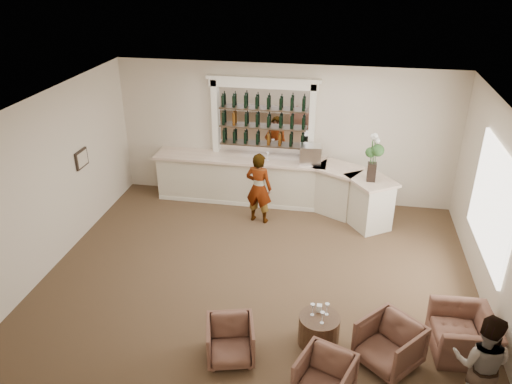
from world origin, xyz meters
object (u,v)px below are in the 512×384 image
(bar_counter, at_px, (274,183))
(espresso_machine, at_px, (310,154))
(cocktail_table, at_px, (319,330))
(armchair_far, at_px, (463,334))
(armchair_right, at_px, (389,344))
(flower_vase, at_px, (373,154))
(sommelier, at_px, (259,188))
(guest, at_px, (481,364))
(armchair_left, at_px, (230,341))
(armchair_center, at_px, (325,377))

(bar_counter, bearing_deg, espresso_machine, 4.90)
(cocktail_table, bearing_deg, armchair_far, 5.68)
(armchair_right, distance_m, flower_vase, 4.33)
(sommelier, height_order, guest, sommelier)
(armchair_right, bearing_deg, armchair_left, -131.30)
(guest, height_order, armchair_right, guest)
(bar_counter, distance_m, armchair_right, 5.38)
(cocktail_table, height_order, espresso_machine, espresso_machine)
(espresso_machine, distance_m, flower_vase, 1.60)
(bar_counter, relative_size, flower_vase, 5.34)
(armchair_center, bearing_deg, armchair_right, 61.20)
(guest, distance_m, armchair_left, 3.45)
(armchair_far, bearing_deg, bar_counter, -144.72)
(cocktail_table, xyz_separation_m, armchair_left, (-1.28, -0.56, 0.08))
(sommelier, distance_m, armchair_far, 5.16)
(sommelier, xyz_separation_m, guest, (3.73, -4.56, -0.06))
(armchair_center, xyz_separation_m, armchair_right, (0.90, 0.77, 0.04))
(flower_vase, bearing_deg, bar_counter, 162.66)
(armchair_right, xyz_separation_m, flower_vase, (-0.25, 4.10, 1.38))
(sommelier, distance_m, espresso_machine, 1.48)
(bar_counter, relative_size, armchair_left, 7.98)
(cocktail_table, height_order, sommelier, sommelier)
(guest, relative_size, flower_vase, 1.42)
(armchair_left, relative_size, armchair_right, 0.89)
(armchair_left, bearing_deg, flower_vase, 49.90)
(cocktail_table, distance_m, armchair_center, 1.04)
(bar_counter, xyz_separation_m, espresso_machine, (0.83, 0.07, 0.78))
(armchair_right, bearing_deg, armchair_center, -98.17)
(bar_counter, height_order, cocktail_table, bar_counter)
(cocktail_table, distance_m, armchair_right, 1.08)
(cocktail_table, distance_m, armchair_left, 1.41)
(sommelier, relative_size, espresso_machine, 3.39)
(sommelier, xyz_separation_m, armchair_right, (2.65, -3.96, -0.45))
(armchair_right, height_order, armchair_far, armchair_right)
(armchair_far, bearing_deg, armchair_left, -81.58)
(armchair_right, height_order, flower_vase, flower_vase)
(armchair_far, height_order, flower_vase, flower_vase)
(bar_counter, height_order, espresso_machine, espresso_machine)
(cocktail_table, bearing_deg, bar_counter, 107.16)
(cocktail_table, relative_size, armchair_far, 0.63)
(armchair_center, height_order, armchair_far, armchair_center)
(armchair_right, bearing_deg, cocktail_table, -152.74)
(sommelier, xyz_separation_m, armchair_center, (1.75, -4.73, -0.49))
(guest, bearing_deg, espresso_machine, -45.67)
(armchair_center, relative_size, flower_vase, 0.68)
(sommelier, height_order, armchair_right, sommelier)
(sommelier, height_order, espresso_machine, sommelier)
(armchair_right, height_order, espresso_machine, espresso_machine)
(bar_counter, height_order, sommelier, sommelier)
(armchair_far, bearing_deg, espresso_machine, -152.38)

